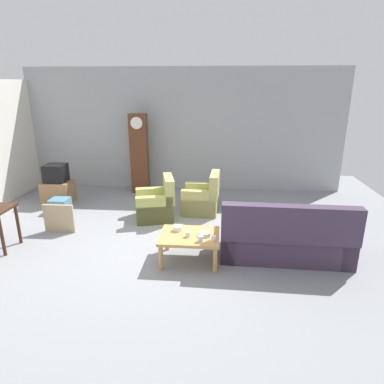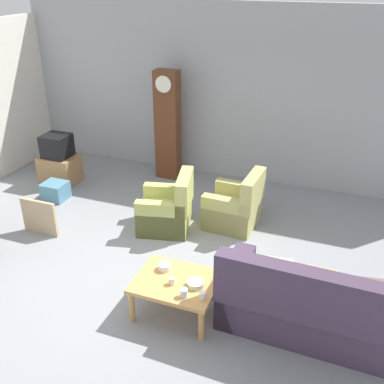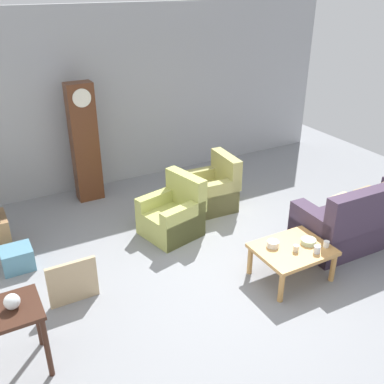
{
  "view_description": "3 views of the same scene",
  "coord_description": "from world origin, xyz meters",
  "px_view_note": "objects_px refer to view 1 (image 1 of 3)",
  "views": [
    {
      "loc": [
        0.97,
        -5.36,
        2.78
      ],
      "look_at": [
        0.45,
        0.97,
        0.72
      ],
      "focal_mm": 31.25,
      "sensor_mm": 36.0,
      "label": 1
    },
    {
      "loc": [
        2.17,
        -4.29,
        3.7
      ],
      "look_at": [
        0.21,
        0.89,
        0.91
      ],
      "focal_mm": 41.88,
      "sensor_mm": 36.0,
      "label": 2
    },
    {
      "loc": [
        -2.88,
        -4.0,
        3.59
      ],
      "look_at": [
        -0.08,
        1.13,
        0.71
      ],
      "focal_mm": 41.05,
      "sensor_mm": 36.0,
      "label": 3
    }
  ],
  "objects_px": {
    "armchair_olive_far": "(202,199)",
    "cup_cream_tall": "(188,234)",
    "armchair_olive_near": "(157,205)",
    "cup_white_porcelain": "(213,238)",
    "tv_crt": "(56,173)",
    "bowl_shallow_green": "(205,234)",
    "framed_picture_leaning": "(59,218)",
    "couch_floral": "(285,239)",
    "tv_stand_cabinet": "(58,192)",
    "cup_blue_rimmed": "(200,239)",
    "coffee_table_wood": "(190,238)",
    "storage_box_blue": "(60,205)",
    "bowl_white_stacked": "(178,228)",
    "grandfather_clock": "(139,154)"
  },
  "relations": [
    {
      "from": "framed_picture_leaning",
      "to": "cup_white_porcelain",
      "type": "height_order",
      "value": "framed_picture_leaning"
    },
    {
      "from": "couch_floral",
      "to": "cup_blue_rimmed",
      "type": "xyz_separation_m",
      "value": [
        -1.37,
        -0.43,
        0.15
      ]
    },
    {
      "from": "storage_box_blue",
      "to": "cup_blue_rimmed",
      "type": "height_order",
      "value": "cup_blue_rimmed"
    },
    {
      "from": "storage_box_blue",
      "to": "bowl_shallow_green",
      "type": "relative_size",
      "value": 2.05
    },
    {
      "from": "armchair_olive_far",
      "to": "framed_picture_leaning",
      "type": "bearing_deg",
      "value": -154.53
    },
    {
      "from": "armchair_olive_far",
      "to": "tv_crt",
      "type": "height_order",
      "value": "tv_crt"
    },
    {
      "from": "tv_crt",
      "to": "grandfather_clock",
      "type": "bearing_deg",
      "value": 27.84
    },
    {
      "from": "couch_floral",
      "to": "armchair_olive_near",
      "type": "height_order",
      "value": "couch_floral"
    },
    {
      "from": "tv_stand_cabinet",
      "to": "cup_cream_tall",
      "type": "bearing_deg",
      "value": -37.62
    },
    {
      "from": "cup_cream_tall",
      "to": "bowl_shallow_green",
      "type": "distance_m",
      "value": 0.27
    },
    {
      "from": "armchair_olive_near",
      "to": "cup_cream_tall",
      "type": "distance_m",
      "value": 2.01
    },
    {
      "from": "armchair_olive_near",
      "to": "framed_picture_leaning",
      "type": "bearing_deg",
      "value": -154.43
    },
    {
      "from": "armchair_olive_near",
      "to": "bowl_shallow_green",
      "type": "xyz_separation_m",
      "value": [
        1.11,
        -1.75,
        0.18
      ]
    },
    {
      "from": "cup_cream_tall",
      "to": "coffee_table_wood",
      "type": "bearing_deg",
      "value": 73.82
    },
    {
      "from": "armchair_olive_far",
      "to": "bowl_white_stacked",
      "type": "height_order",
      "value": "armchair_olive_far"
    },
    {
      "from": "cup_blue_rimmed",
      "to": "framed_picture_leaning",
      "type": "bearing_deg",
      "value": 158.35
    },
    {
      "from": "grandfather_clock",
      "to": "storage_box_blue",
      "type": "height_order",
      "value": "grandfather_clock"
    },
    {
      "from": "armchair_olive_far",
      "to": "coffee_table_wood",
      "type": "xyz_separation_m",
      "value": [
        -0.09,
        -2.18,
        0.08
      ]
    },
    {
      "from": "armchair_olive_far",
      "to": "cup_cream_tall",
      "type": "xyz_separation_m",
      "value": [
        -0.12,
        -2.26,
        0.19
      ]
    },
    {
      "from": "storage_box_blue",
      "to": "bowl_shallow_green",
      "type": "xyz_separation_m",
      "value": [
        3.37,
        -1.95,
        0.33
      ]
    },
    {
      "from": "coffee_table_wood",
      "to": "bowl_white_stacked",
      "type": "relative_size",
      "value": 6.21
    },
    {
      "from": "framed_picture_leaning",
      "to": "cup_blue_rimmed",
      "type": "height_order",
      "value": "framed_picture_leaning"
    },
    {
      "from": "coffee_table_wood",
      "to": "tv_stand_cabinet",
      "type": "bearing_deg",
      "value": 143.4
    },
    {
      "from": "tv_stand_cabinet",
      "to": "tv_crt",
      "type": "relative_size",
      "value": 1.42
    },
    {
      "from": "coffee_table_wood",
      "to": "tv_crt",
      "type": "relative_size",
      "value": 2.0
    },
    {
      "from": "couch_floral",
      "to": "armchair_olive_near",
      "type": "distance_m",
      "value": 2.87
    },
    {
      "from": "tv_crt",
      "to": "coffee_table_wood",
      "type": "bearing_deg",
      "value": -36.6
    },
    {
      "from": "cup_white_porcelain",
      "to": "cup_cream_tall",
      "type": "relative_size",
      "value": 0.98
    },
    {
      "from": "cup_white_porcelain",
      "to": "framed_picture_leaning",
      "type": "bearing_deg",
      "value": 160.42
    },
    {
      "from": "coffee_table_wood",
      "to": "tv_stand_cabinet",
      "type": "xyz_separation_m",
      "value": [
        -3.46,
        2.57,
        -0.13
      ]
    },
    {
      "from": "cup_white_porcelain",
      "to": "armchair_olive_far",
      "type": "bearing_deg",
      "value": 97.08
    },
    {
      "from": "armchair_olive_near",
      "to": "cup_white_porcelain",
      "type": "distance_m",
      "value": 2.3
    },
    {
      "from": "couch_floral",
      "to": "bowl_shallow_green",
      "type": "height_order",
      "value": "couch_floral"
    },
    {
      "from": "armchair_olive_near",
      "to": "framed_picture_leaning",
      "type": "relative_size",
      "value": 1.57
    },
    {
      "from": "storage_box_blue",
      "to": "tv_stand_cabinet",
      "type": "bearing_deg",
      "value": 117.78
    },
    {
      "from": "armchair_olive_near",
      "to": "tv_stand_cabinet",
      "type": "distance_m",
      "value": 2.73
    },
    {
      "from": "cup_blue_rimmed",
      "to": "bowl_shallow_green",
      "type": "xyz_separation_m",
      "value": [
        0.05,
        0.22,
        -0.02
      ]
    },
    {
      "from": "armchair_olive_far",
      "to": "coffee_table_wood",
      "type": "relative_size",
      "value": 0.96
    },
    {
      "from": "coffee_table_wood",
      "to": "bowl_shallow_green",
      "type": "distance_m",
      "value": 0.26
    },
    {
      "from": "cup_blue_rimmed",
      "to": "coffee_table_wood",
      "type": "bearing_deg",
      "value": 128.8
    },
    {
      "from": "armchair_olive_near",
      "to": "tv_crt",
      "type": "bearing_deg",
      "value": 162.06
    },
    {
      "from": "storage_box_blue",
      "to": "cup_blue_rimmed",
      "type": "xyz_separation_m",
      "value": [
        3.31,
        -2.17,
        0.35
      ]
    },
    {
      "from": "storage_box_blue",
      "to": "tv_crt",
      "type": "bearing_deg",
      "value": 117.78
    },
    {
      "from": "cup_white_porcelain",
      "to": "bowl_shallow_green",
      "type": "xyz_separation_m",
      "value": [
        -0.15,
        0.17,
        -0.01
      ]
    },
    {
      "from": "tv_crt",
      "to": "cup_white_porcelain",
      "type": "height_order",
      "value": "tv_crt"
    },
    {
      "from": "armchair_olive_near",
      "to": "bowl_white_stacked",
      "type": "height_order",
      "value": "armchair_olive_near"
    },
    {
      "from": "tv_stand_cabinet",
      "to": "framed_picture_leaning",
      "type": "height_order",
      "value": "framed_picture_leaning"
    },
    {
      "from": "grandfather_clock",
      "to": "framed_picture_leaning",
      "type": "distance_m",
      "value": 2.93
    },
    {
      "from": "tv_stand_cabinet",
      "to": "framed_picture_leaning",
      "type": "distance_m",
      "value": 1.88
    },
    {
      "from": "tv_stand_cabinet",
      "to": "cup_cream_tall",
      "type": "height_order",
      "value": "cup_cream_tall"
    }
  ]
}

